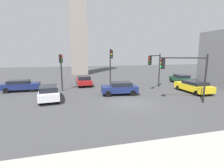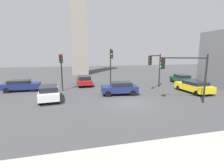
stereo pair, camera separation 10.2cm
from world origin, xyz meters
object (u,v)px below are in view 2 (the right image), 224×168
traffic_light_2 (183,68)px  car_0 (194,86)px  traffic_light_1 (61,65)px  car_2 (21,85)px  traffic_light_0 (111,60)px  traffic_light_3 (155,64)px  car_4 (84,80)px  car_3 (181,79)px  car_1 (120,88)px  car_5 (49,92)px

traffic_light_2 → car_0: size_ratio=0.99×
traffic_light_1 → traffic_light_2: 13.77m
car_0 → car_2: size_ratio=1.08×
traffic_light_1 → traffic_light_2: traffic_light_2 is taller
traffic_light_2 → traffic_light_0: bearing=-38.4°
traffic_light_3 → traffic_light_1: bearing=-53.3°
traffic_light_0 → car_4: bearing=-116.4°
traffic_light_0 → car_4: 5.22m
car_2 → car_3: car_2 is taller
car_1 → traffic_light_3: bearing=-155.9°
car_0 → car_1: (-8.89, 1.12, 0.02)m
traffic_light_0 → traffic_light_3: bearing=76.3°
car_3 → car_4: bearing=88.8°
traffic_light_2 → car_3: 11.35m
car_0 → car_4: bearing=56.3°
car_2 → car_4: size_ratio=0.99×
car_0 → car_1: 8.96m
traffic_light_2 → traffic_light_1: bearing=-14.3°
car_2 → car_5: car_5 is taller
traffic_light_0 → traffic_light_1: bearing=-76.6°
traffic_light_1 → car_1: size_ratio=1.07×
traffic_light_2 → traffic_light_3: 5.94m
traffic_light_2 → car_4: (-8.36, 10.81, -2.48)m
car_0 → car_1: car_1 is taller
traffic_light_3 → car_4: (-8.64, 4.88, -2.56)m
car_2 → car_3: (22.76, 0.08, -0.01)m
car_5 → traffic_light_0: bearing=-65.1°
traffic_light_0 → traffic_light_3: traffic_light_0 is taller
car_1 → car_2: bearing=-16.1°
car_4 → traffic_light_1: bearing=133.4°
traffic_light_2 → car_5: size_ratio=1.00×
traffic_light_3 → car_3: 7.40m
car_5 → traffic_light_2: bearing=-112.9°
car_0 → car_4: (-12.38, 7.68, 0.02)m
traffic_light_0 → car_5: size_ratio=1.15×
traffic_light_3 → car_2: (-16.53, 2.95, -2.57)m
car_5 → traffic_light_3: bearing=-86.4°
car_3 → traffic_light_0: bearing=99.4°
traffic_light_2 → car_3: size_ratio=1.10×
traffic_light_0 → car_0: traffic_light_0 is taller
traffic_light_3 → traffic_light_2: bearing=43.8°
traffic_light_2 → car_4: 13.89m
traffic_light_2 → traffic_light_3: (0.28, 5.93, 0.08)m
car_0 → car_1: size_ratio=1.10×
car_1 → car_5: bearing=9.4°
traffic_light_2 → car_3: bearing=-105.3°
traffic_light_2 → car_4: traffic_light_2 is taller
car_0 → car_4: car_4 is taller
car_2 → traffic_light_2: bearing=-28.9°
car_5 → car_1: bearing=-92.5°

